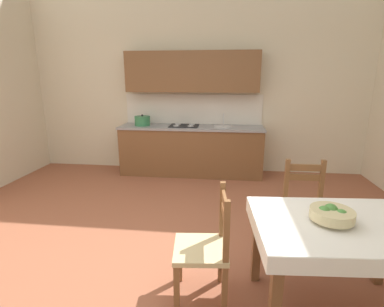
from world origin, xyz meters
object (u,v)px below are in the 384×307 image
Objects in this scene: kitchen_cabinetry at (191,128)px; dining_chair_tv_side at (206,248)px; dining_chair_kitchen_side at (305,209)px; fruit_bowl at (332,214)px; dining_table at (341,240)px.

dining_chair_tv_side is (0.50, -3.16, -0.41)m from kitchen_cabinetry.
fruit_bowl is at bearing -95.03° from dining_chair_kitchen_side.
kitchen_cabinetry is at bearing 114.68° from dining_table.
kitchen_cabinetry reaches higher than dining_chair_tv_side.
fruit_bowl reaches higher than dining_table.
fruit_bowl is at bearing -3.32° from dining_chair_tv_side.
dining_table is at bearing 1.48° from fruit_bowl.
dining_table is 1.40× the size of dining_chair_tv_side.
dining_chair_tv_side and dining_chair_kitchen_side have the same top height.
dining_table is 0.22m from fruit_bowl.
dining_chair_kitchen_side reaches higher than fruit_bowl.
dining_chair_tv_side is 0.97m from fruit_bowl.
dining_chair_kitchen_side is 3.10× the size of fruit_bowl.
dining_chair_kitchen_side is (1.46, -2.34, -0.41)m from kitchen_cabinetry.
dining_chair_tv_side is at bearing -81.10° from kitchen_cabinetry.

